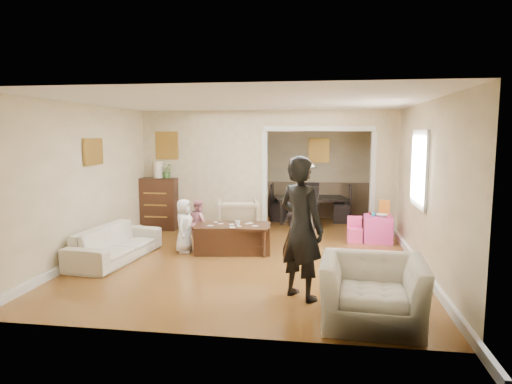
% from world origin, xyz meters
% --- Properties ---
extents(floor, '(7.00, 7.00, 0.00)m').
position_xyz_m(floor, '(0.00, 0.00, 0.00)').
color(floor, '#945C26').
rests_on(floor, ground).
extents(partition_left, '(2.75, 0.18, 2.60)m').
position_xyz_m(partition_left, '(-1.38, 1.80, 1.30)').
color(partition_left, beige).
rests_on(partition_left, ground).
extents(partition_right, '(0.55, 0.18, 2.60)m').
position_xyz_m(partition_right, '(2.48, 1.80, 1.30)').
color(partition_right, beige).
rests_on(partition_right, ground).
extents(partition_header, '(2.22, 0.18, 0.35)m').
position_xyz_m(partition_header, '(1.10, 1.80, 2.42)').
color(partition_header, beige).
rests_on(partition_header, partition_right).
extents(window_pane, '(0.03, 0.95, 1.10)m').
position_xyz_m(window_pane, '(2.73, -0.40, 1.55)').
color(window_pane, white).
rests_on(window_pane, ground).
extents(framed_art_partition, '(0.45, 0.03, 0.55)m').
position_xyz_m(framed_art_partition, '(-2.20, 1.70, 1.85)').
color(framed_art_partition, brown).
rests_on(framed_art_partition, partition_left).
extents(framed_art_sofa_wall, '(0.03, 0.55, 0.40)m').
position_xyz_m(framed_art_sofa_wall, '(-2.71, -0.60, 1.80)').
color(framed_art_sofa_wall, brown).
extents(framed_art_alcove, '(0.45, 0.03, 0.55)m').
position_xyz_m(framed_art_alcove, '(1.10, 3.44, 1.70)').
color(framed_art_alcove, brown).
extents(sofa, '(0.95, 1.98, 0.56)m').
position_xyz_m(sofa, '(-2.22, -0.91, 0.28)').
color(sofa, beige).
rests_on(sofa, ground).
extents(armchair_back, '(0.97, 0.99, 0.76)m').
position_xyz_m(armchair_back, '(-0.52, 1.14, 0.38)').
color(armchair_back, tan).
rests_on(armchair_back, ground).
extents(armchair_front, '(1.19, 1.05, 0.73)m').
position_xyz_m(armchair_front, '(1.76, -2.92, 0.37)').
color(armchair_front, beige).
rests_on(armchair_front, ground).
extents(dresser, '(0.83, 0.47, 1.14)m').
position_xyz_m(dresser, '(-2.38, 1.61, 0.57)').
color(dresser, '#371B10').
rests_on(dresser, ground).
extents(table_lamp, '(0.22, 0.22, 0.36)m').
position_xyz_m(table_lamp, '(-2.38, 1.61, 1.32)').
color(table_lamp, '#FCEACD').
rests_on(table_lamp, dresser).
extents(potted_plant, '(0.28, 0.24, 0.31)m').
position_xyz_m(potted_plant, '(-2.18, 1.61, 1.30)').
color(potted_plant, '#4A7E38').
rests_on(potted_plant, dresser).
extents(coffee_table, '(1.40, 0.85, 0.49)m').
position_xyz_m(coffee_table, '(-0.38, -0.12, 0.25)').
color(coffee_table, '#3A1F12').
rests_on(coffee_table, ground).
extents(coffee_cup, '(0.11, 0.11, 0.09)m').
position_xyz_m(coffee_cup, '(-0.28, -0.17, 0.54)').
color(coffee_cup, white).
rests_on(coffee_cup, coffee_table).
extents(play_table, '(0.57, 0.57, 0.52)m').
position_xyz_m(play_table, '(2.29, 1.04, 0.26)').
color(play_table, '#E53CA1').
rests_on(play_table, ground).
extents(cereal_box, '(0.20, 0.08, 0.30)m').
position_xyz_m(cereal_box, '(2.41, 1.14, 0.67)').
color(cereal_box, yellow).
rests_on(cereal_box, play_table).
extents(cyan_cup, '(0.08, 0.08, 0.08)m').
position_xyz_m(cyan_cup, '(2.19, 0.99, 0.56)').
color(cyan_cup, '#24ACB8').
rests_on(cyan_cup, play_table).
extents(toy_block, '(0.09, 0.08, 0.05)m').
position_xyz_m(toy_block, '(2.17, 1.16, 0.54)').
color(toy_block, red).
rests_on(toy_block, play_table).
extents(play_bowl, '(0.24, 0.24, 0.06)m').
position_xyz_m(play_bowl, '(2.34, 0.92, 0.55)').
color(play_bowl, white).
rests_on(play_bowl, play_table).
extents(dining_table, '(1.87, 1.34, 0.59)m').
position_xyz_m(dining_table, '(0.92, 2.93, 0.30)').
color(dining_table, black).
rests_on(dining_table, ground).
extents(adult_person, '(0.80, 0.76, 1.84)m').
position_xyz_m(adult_person, '(0.94, -2.24, 0.92)').
color(adult_person, black).
rests_on(adult_person, ground).
extents(child_kneel_a, '(0.31, 0.47, 0.96)m').
position_xyz_m(child_kneel_a, '(-1.23, -0.27, 0.48)').
color(child_kneel_a, white).
rests_on(child_kneel_a, ground).
extents(child_kneel_b, '(0.51, 0.55, 0.90)m').
position_xyz_m(child_kneel_b, '(-1.08, 0.18, 0.45)').
color(child_kneel_b, pink).
rests_on(child_kneel_b, ground).
extents(child_toddler, '(0.50, 0.53, 0.87)m').
position_xyz_m(child_toddler, '(0.67, 0.63, 0.44)').
color(child_toddler, black).
rests_on(child_toddler, ground).
extents(craft_papers, '(0.91, 0.54, 0.00)m').
position_xyz_m(craft_papers, '(-0.36, -0.12, 0.50)').
color(craft_papers, white).
rests_on(craft_papers, coffee_table).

